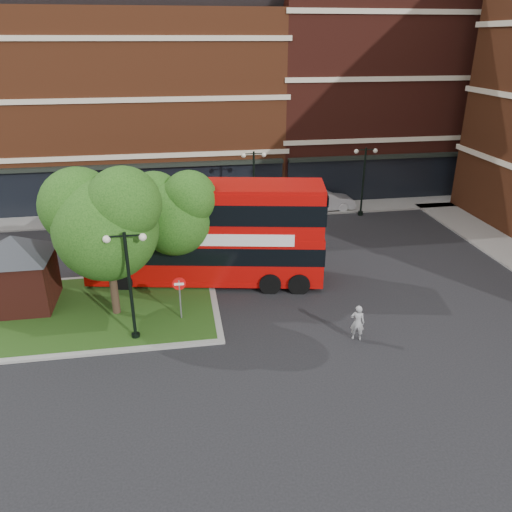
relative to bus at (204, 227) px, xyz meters
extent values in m
plane|color=black|center=(2.05, -5.53, -3.09)|extent=(120.00, 120.00, 0.00)
cube|color=slate|center=(2.05, 10.97, -3.03)|extent=(44.00, 3.00, 0.12)
cube|color=brown|center=(-5.95, 18.47, 3.91)|extent=(26.00, 12.00, 14.00)
cube|color=#471911|center=(16.05, 18.47, 4.91)|extent=(18.00, 12.00, 16.00)
cube|color=gray|center=(-5.95, -2.53, -3.03)|extent=(12.60, 7.60, 0.12)
cube|color=#19380F|center=(-5.95, -2.53, -3.01)|extent=(12.00, 7.00, 0.15)
cube|color=#471911|center=(-8.95, -1.53, -1.69)|extent=(3.00, 3.00, 2.50)
cone|color=#23262B|center=(-8.95, -1.53, 0.11)|extent=(6.51, 6.51, 1.10)
cylinder|color=#2D2116|center=(-4.45, -3.03, -1.13)|extent=(0.36, 0.36, 3.92)
sphere|color=#184010|center=(-4.45, -3.03, 1.25)|extent=(4.60, 4.60, 4.60)
sphere|color=#184010|center=(-5.60, -2.34, 2.16)|extent=(3.45, 3.45, 3.45)
sphere|color=#184010|center=(-3.53, -3.49, 2.51)|extent=(3.22, 3.22, 3.22)
cylinder|color=#2D2116|center=(-1.45, -0.53, -1.35)|extent=(0.36, 0.36, 3.47)
sphere|color=#184010|center=(-1.45, -0.53, 0.76)|extent=(3.80, 3.80, 3.80)
sphere|color=#184010|center=(-2.40, 0.04, 1.56)|extent=(2.85, 2.85, 2.85)
sphere|color=#184010|center=(-0.69, -0.91, 1.87)|extent=(2.66, 2.66, 2.66)
cylinder|color=black|center=(-3.45, -5.33, -0.59)|extent=(0.14, 0.14, 5.00)
cylinder|color=black|center=(-3.45, -5.33, -2.94)|extent=(0.36, 0.36, 0.30)
cube|color=black|center=(-3.45, -5.33, 1.76)|extent=(1.40, 0.06, 0.06)
sphere|color=#F2EACC|center=(-4.15, -5.33, 1.66)|extent=(0.32, 0.32, 0.32)
sphere|color=#F2EACC|center=(-2.75, -5.33, 1.66)|extent=(0.32, 0.32, 0.32)
cylinder|color=black|center=(4.05, 8.97, -0.59)|extent=(0.14, 0.14, 5.00)
cylinder|color=black|center=(4.05, 8.97, -2.94)|extent=(0.36, 0.36, 0.30)
cube|color=black|center=(4.05, 8.97, 1.76)|extent=(1.40, 0.06, 0.06)
sphere|color=#F2EACC|center=(3.35, 8.97, 1.66)|extent=(0.32, 0.32, 0.32)
sphere|color=#F2EACC|center=(4.75, 8.97, 1.66)|extent=(0.32, 0.32, 0.32)
cylinder|color=black|center=(12.05, 8.97, -0.59)|extent=(0.14, 0.14, 5.00)
cylinder|color=black|center=(12.05, 8.97, -2.94)|extent=(0.36, 0.36, 0.30)
cube|color=black|center=(12.05, 8.97, 1.76)|extent=(1.40, 0.06, 0.06)
sphere|color=#F2EACC|center=(11.35, 8.97, 1.66)|extent=(0.32, 0.32, 0.32)
sphere|color=#F2EACC|center=(12.75, 8.97, 1.66)|extent=(0.32, 0.32, 0.32)
cube|color=#AC0906|center=(0.00, 0.00, -1.41)|extent=(12.63, 5.04, 2.35)
cube|color=#AC0906|center=(0.00, 0.00, 0.95)|extent=(12.50, 4.99, 2.35)
cube|color=black|center=(0.00, 0.00, 1.06)|extent=(12.63, 5.04, 1.06)
cube|color=silver|center=(-0.27, -1.41, -0.17)|extent=(9.09, 1.76, 0.62)
imported|color=gray|center=(6.02, -6.85, -2.26)|extent=(0.71, 0.59, 1.66)
imported|color=#9EA1A5|center=(-3.05, 10.47, -2.42)|extent=(3.95, 1.65, 1.34)
imported|color=silver|center=(9.61, 10.47, -2.31)|extent=(4.77, 1.84, 1.55)
cylinder|color=slate|center=(-1.45, -4.03, -2.04)|extent=(0.08, 0.08, 2.10)
cylinder|color=red|center=(-1.45, -4.03, -1.18)|extent=(0.61, 0.06, 0.61)
cube|color=white|center=(-1.45, -4.03, -1.18)|extent=(0.43, 0.05, 0.11)
camera|label=1|loc=(-1.29, -24.38, 8.98)|focal=35.00mm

